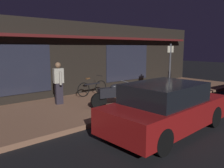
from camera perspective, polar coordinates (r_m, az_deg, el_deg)
name	(u,v)px	position (r m, az deg, el deg)	size (l,w,h in m)	color
ground_plane	(165,120)	(7.86, 13.03, -8.83)	(60.00, 60.00, 0.00)	black
sidewalk_slab	(107,102)	(9.82, -1.25, -4.47)	(18.00, 4.00, 0.15)	#8C6047
storefront_building	(66,58)	(12.35, -11.42, 6.30)	(18.00, 3.30, 3.60)	black
motorcycle	(113,94)	(8.57, 0.27, -2.58)	(1.67, 0.69, 0.97)	black
bicycle_parked	(92,88)	(10.74, -4.95, -0.95)	(1.66, 0.42, 0.91)	black
person_bystander	(59,82)	(9.23, -13.23, 0.43)	(0.41, 0.62, 1.67)	#28232D
sign_post	(170,66)	(11.02, 14.28, 4.33)	(0.44, 0.09, 2.40)	#47474C
parked_car_near	(166,108)	(6.68, 13.36, -5.78)	(4.17, 1.92, 1.42)	black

